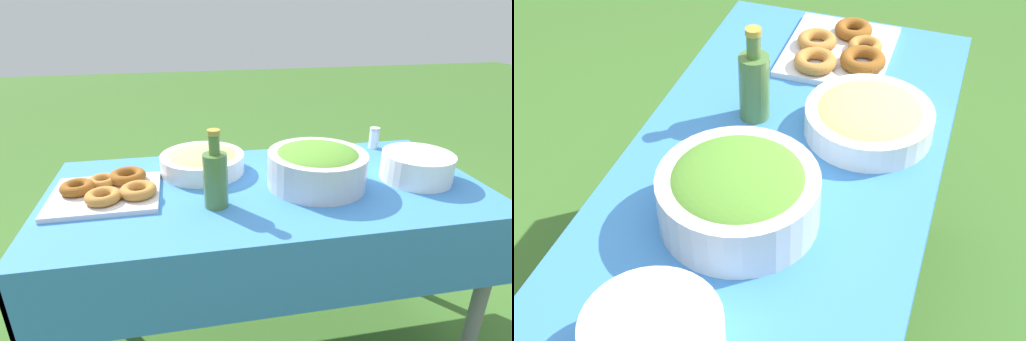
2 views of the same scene
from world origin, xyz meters
TOP-DOWN VIEW (x-y plane):
  - picnic_table at (0.00, 0.00)m, footprint 1.47×0.71m
  - salad_bowl at (0.16, -0.02)m, footprint 0.33×0.33m
  - pasta_bowl at (-0.21, 0.17)m, footprint 0.31×0.31m
  - donut_platter at (-0.52, 0.02)m, footprint 0.36×0.31m
  - plate_stack at (0.52, -0.05)m, footprint 0.24×0.24m
  - olive_oil_bottle at (-0.19, -0.11)m, footprint 0.07×0.07m

SIDE VIEW (x-z plane):
  - picnic_table at x=0.00m, z-range 0.25..0.96m
  - donut_platter at x=-0.52m, z-range 0.70..0.76m
  - pasta_bowl at x=-0.21m, z-range 0.71..0.79m
  - plate_stack at x=0.52m, z-range 0.71..0.80m
  - salad_bowl at x=0.16m, z-range 0.71..0.85m
  - olive_oil_bottle at x=-0.19m, z-range 0.68..0.93m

